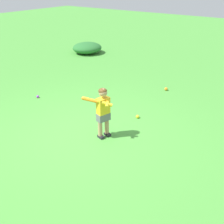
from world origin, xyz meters
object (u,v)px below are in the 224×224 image
object	(u,v)px
play_ball_near_batter	(38,97)
play_ball_midfield	(166,89)
play_ball_behind_batter	(138,117)
child_batter	(103,109)

from	to	relation	value
play_ball_near_batter	play_ball_midfield	xyz separation A→B (m)	(2.63, 2.60, 0.01)
play_ball_near_batter	play_ball_behind_batter	bearing A→B (deg)	11.65
play_ball_near_batter	play_ball_midfield	size ratio (longest dim) A/B	0.78
play_ball_near_batter	play_ball_midfield	world-z (taller)	play_ball_midfield
child_batter	play_ball_midfield	bearing A→B (deg)	91.71
play_ball_midfield	play_ball_near_batter	bearing A→B (deg)	-135.33
child_batter	play_ball_near_batter	size ratio (longest dim) A/B	14.43
child_batter	play_ball_midfield	distance (m)	3.21
child_batter	play_ball_behind_batter	bearing A→B (deg)	82.52
play_ball_behind_batter	play_ball_near_batter	distance (m)	2.94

